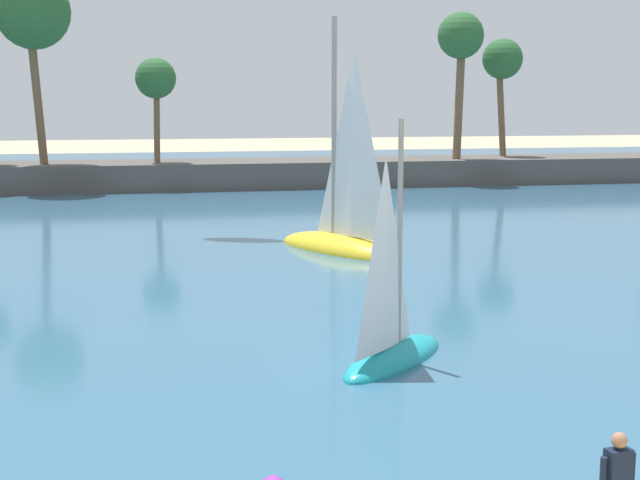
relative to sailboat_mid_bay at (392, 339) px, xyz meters
name	(u,v)px	position (x,y,z in m)	size (l,w,h in m)	color
sea	(175,195)	(-3.43, 36.61, -0.56)	(220.00, 88.48, 0.06)	#33607F
palm_headland	(115,136)	(-7.02, 40.81, 2.90)	(118.10, 6.07, 13.57)	#514C47
sailboat_mid_bay	(392,339)	(0.00, 0.00, 0.00)	(3.67, 3.75, 5.85)	teal
sailboat_toward_headland	(342,229)	(2.15, 14.56, 0.34)	(4.94, 6.78, 9.62)	yellow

